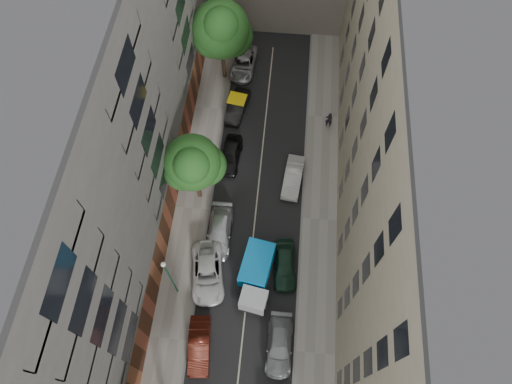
# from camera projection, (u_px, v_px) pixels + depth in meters

# --- Properties ---
(ground) EXTENTS (120.00, 120.00, 0.00)m
(ground) POSITION_uv_depth(u_px,v_px,m) (256.00, 214.00, 39.44)
(ground) COLOR #4C4C49
(ground) RESTS_ON ground
(road_surface) EXTENTS (8.00, 44.00, 0.02)m
(road_surface) POSITION_uv_depth(u_px,v_px,m) (256.00, 214.00, 39.43)
(road_surface) COLOR black
(road_surface) RESTS_ON ground
(sidewalk_left) EXTENTS (3.00, 44.00, 0.15)m
(sidewalk_left) POSITION_uv_depth(u_px,v_px,m) (193.00, 209.00, 39.61)
(sidewalk_left) COLOR gray
(sidewalk_left) RESTS_ON ground
(sidewalk_right) EXTENTS (3.00, 44.00, 0.15)m
(sidewalk_right) POSITION_uv_depth(u_px,v_px,m) (319.00, 219.00, 39.12)
(sidewalk_right) COLOR gray
(sidewalk_right) RESTS_ON ground
(building_left) EXTENTS (8.00, 44.00, 20.00)m
(building_left) POSITION_uv_depth(u_px,v_px,m) (95.00, 138.00, 31.10)
(building_left) COLOR #514E4B
(building_left) RESTS_ON ground
(building_right) EXTENTS (8.00, 44.00, 20.00)m
(building_right) POSITION_uv_depth(u_px,v_px,m) (421.00, 164.00, 30.12)
(building_right) COLOR tan
(building_right) RESTS_ON ground
(tarp_truck) EXTENTS (2.93, 5.63, 2.46)m
(tarp_truck) POSITION_uv_depth(u_px,v_px,m) (256.00, 275.00, 35.47)
(tarp_truck) COLOR black
(tarp_truck) RESTS_ON ground
(car_left_1) EXTENTS (1.95, 4.50, 1.44)m
(car_left_1) POSITION_uv_depth(u_px,v_px,m) (199.00, 346.00, 33.61)
(car_left_1) COLOR #49170E
(car_left_1) RESTS_ON ground
(car_left_2) EXTENTS (3.36, 5.75, 1.50)m
(car_left_2) POSITION_uv_depth(u_px,v_px,m) (207.00, 272.00, 36.21)
(car_left_2) COLOR silver
(car_left_2) RESTS_ON ground
(car_left_3) EXTENTS (2.05, 4.94, 1.43)m
(car_left_3) POSITION_uv_depth(u_px,v_px,m) (220.00, 232.00, 37.90)
(car_left_3) COLOR #B2B2B7
(car_left_3) RESTS_ON ground
(car_left_4) EXTENTS (2.04, 4.43, 1.47)m
(car_left_4) POSITION_uv_depth(u_px,v_px,m) (231.00, 155.00, 41.44)
(car_left_4) COLOR black
(car_left_4) RESTS_ON ground
(car_left_5) EXTENTS (2.23, 4.52, 1.43)m
(car_left_5) POSITION_uv_depth(u_px,v_px,m) (238.00, 106.00, 44.08)
(car_left_5) COLOR black
(car_left_5) RESTS_ON ground
(car_left_6) EXTENTS (2.74, 5.22, 1.40)m
(car_left_6) POSITION_uv_depth(u_px,v_px,m) (244.00, 63.00, 46.70)
(car_left_6) COLOR silver
(car_left_6) RESTS_ON ground
(car_right_1) EXTENTS (1.92, 4.68, 1.36)m
(car_right_1) POSITION_uv_depth(u_px,v_px,m) (279.00, 345.00, 33.66)
(car_right_1) COLOR slate
(car_right_1) RESTS_ON ground
(car_right_2) EXTENTS (2.13, 4.56, 1.51)m
(car_right_2) POSITION_uv_depth(u_px,v_px,m) (285.00, 265.00, 36.49)
(car_right_2) COLOR #152F21
(car_right_2) RESTS_ON ground
(car_right_3) EXTENTS (1.95, 4.50, 1.44)m
(car_right_3) POSITION_uv_depth(u_px,v_px,m) (293.00, 177.00, 40.35)
(car_right_3) COLOR silver
(car_right_3) RESTS_ON ground
(tree_mid) EXTENTS (4.87, 4.52, 7.97)m
(tree_mid) POSITION_uv_depth(u_px,v_px,m) (194.00, 165.00, 35.35)
(tree_mid) COLOR #382619
(tree_mid) RESTS_ON sidewalk_left
(tree_far) EXTENTS (5.56, 5.33, 8.94)m
(tree_far) POSITION_uv_depth(u_px,v_px,m) (222.00, 32.00, 41.32)
(tree_far) COLOR #382619
(tree_far) RESTS_ON sidewalk_left
(lamp_post) EXTENTS (0.36, 0.36, 6.57)m
(lamp_post) POSITION_uv_depth(u_px,v_px,m) (169.00, 275.00, 32.55)
(lamp_post) COLOR #164F32
(lamp_post) RESTS_ON sidewalk_left
(pedestrian) EXTENTS (0.72, 0.52, 1.84)m
(pedestrian) POSITION_uv_depth(u_px,v_px,m) (329.00, 120.00, 42.87)
(pedestrian) COLOR black
(pedestrian) RESTS_ON sidewalk_right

